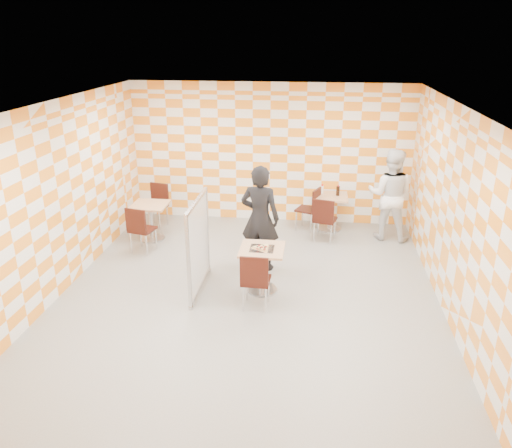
% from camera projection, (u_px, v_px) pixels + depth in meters
% --- Properties ---
extents(room_shell, '(7.00, 7.00, 7.00)m').
position_uv_depth(room_shell, '(252.00, 196.00, 7.99)').
color(room_shell, gray).
rests_on(room_shell, ground).
extents(main_table, '(0.70, 0.70, 0.75)m').
position_uv_depth(main_table, '(262.00, 262.00, 7.99)').
color(main_table, tan).
rests_on(main_table, ground).
extents(second_table, '(0.70, 0.70, 0.75)m').
position_uv_depth(second_table, '(330.00, 207.00, 10.52)').
color(second_table, tan).
rests_on(second_table, ground).
extents(empty_table, '(0.70, 0.70, 0.75)m').
position_uv_depth(empty_table, '(150.00, 216.00, 10.00)').
color(empty_table, tan).
rests_on(empty_table, ground).
extents(chair_main_front, '(0.43, 0.44, 0.92)m').
position_uv_depth(chair_main_front, '(255.00, 278.00, 7.40)').
color(chair_main_front, '#33110A').
rests_on(chair_main_front, ground).
extents(chair_second_front, '(0.51, 0.52, 0.92)m').
position_uv_depth(chair_second_front, '(324.00, 217.00, 9.83)').
color(chair_second_front, '#33110A').
rests_on(chair_second_front, ground).
extents(chair_second_side, '(0.55, 0.54, 0.92)m').
position_uv_depth(chair_second_side, '(311.00, 206.00, 10.45)').
color(chair_second_side, '#33110A').
rests_on(chair_second_side, ground).
extents(chair_empty_near, '(0.51, 0.52, 0.92)m').
position_uv_depth(chair_empty_near, '(140.00, 227.00, 9.34)').
color(chair_empty_near, '#33110A').
rests_on(chair_empty_near, ground).
extents(chair_empty_far, '(0.50, 0.51, 0.92)m').
position_uv_depth(chair_empty_far, '(158.00, 201.00, 10.72)').
color(chair_empty_far, '#33110A').
rests_on(chair_empty_far, ground).
extents(partition, '(0.08, 1.38, 1.55)m').
position_uv_depth(partition, '(199.00, 245.00, 7.93)').
color(partition, white).
rests_on(partition, ground).
extents(man_dark, '(0.75, 0.56, 1.88)m').
position_uv_depth(man_dark, '(260.00, 218.00, 8.63)').
color(man_dark, black).
rests_on(man_dark, ground).
extents(man_white, '(1.04, 0.90, 1.85)m').
position_uv_depth(man_white, '(390.00, 195.00, 9.92)').
color(man_white, white).
rests_on(man_white, ground).
extents(pizza_on_foil, '(0.40, 0.40, 0.04)m').
position_uv_depth(pizza_on_foil, '(262.00, 248.00, 7.88)').
color(pizza_on_foil, silver).
rests_on(pizza_on_foil, main_table).
extents(sport_bottle, '(0.06, 0.06, 0.20)m').
position_uv_depth(sport_bottle, '(322.00, 189.00, 10.56)').
color(sport_bottle, white).
rests_on(sport_bottle, second_table).
extents(soda_bottle, '(0.07, 0.07, 0.23)m').
position_uv_depth(soda_bottle, '(338.00, 191.00, 10.41)').
color(soda_bottle, black).
rests_on(soda_bottle, second_table).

